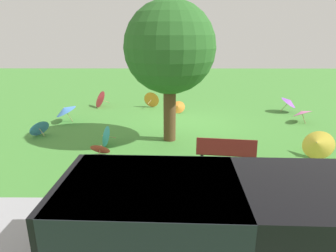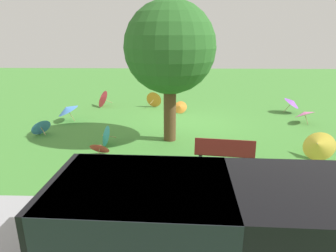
{
  "view_description": "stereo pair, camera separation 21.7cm",
  "coord_description": "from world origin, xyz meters",
  "px_view_note": "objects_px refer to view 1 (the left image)",
  "views": [
    {
      "loc": [
        0.67,
        11.36,
        3.59
      ],
      "look_at": [
        0.73,
        1.98,
        0.6
      ],
      "focal_mm": 31.27,
      "sensor_mm": 36.0,
      "label": 1
    },
    {
      "loc": [
        0.46,
        11.36,
        3.59
      ],
      "look_at": [
        0.73,
        1.98,
        0.6
      ],
      "focal_mm": 31.27,
      "sensor_mm": 36.0,
      "label": 2
    }
  ],
  "objects_px": {
    "shade_tree": "(170,48)",
    "parasol_red_1": "(99,99)",
    "parasol_orange_0": "(178,107)",
    "parasol_yellow_0": "(317,144)",
    "parasol_blue_0": "(65,110)",
    "parasol_orange_2": "(152,99)",
    "parasol_blue_1": "(39,127)",
    "park_bench": "(226,153)",
    "parasol_pink_1": "(302,112)",
    "parasol_teal_2": "(104,136)",
    "parasol_purple_0": "(289,101)",
    "parasol_red_0": "(101,148)",
    "van_dark": "(202,220)"
  },
  "relations": [
    {
      "from": "shade_tree",
      "to": "parasol_red_1",
      "type": "height_order",
      "value": "shade_tree"
    },
    {
      "from": "parasol_orange_0",
      "to": "parasol_yellow_0",
      "type": "distance_m",
      "value": 6.53
    },
    {
      "from": "parasol_blue_0",
      "to": "parasol_orange_2",
      "type": "relative_size",
      "value": 1.29
    },
    {
      "from": "parasol_blue_1",
      "to": "park_bench",
      "type": "bearing_deg",
      "value": 157.31
    },
    {
      "from": "parasol_pink_1",
      "to": "parasol_yellow_0",
      "type": "distance_m",
      "value": 3.75
    },
    {
      "from": "parasol_red_1",
      "to": "parasol_teal_2",
      "type": "xyz_separation_m",
      "value": [
        -1.4,
        5.33,
        -0.08
      ]
    },
    {
      "from": "parasol_blue_1",
      "to": "parasol_purple_0",
      "type": "distance_m",
      "value": 10.94
    },
    {
      "from": "parasol_blue_1",
      "to": "parasol_orange_2",
      "type": "distance_m",
      "value": 5.88
    },
    {
      "from": "parasol_red_1",
      "to": "parasol_orange_0",
      "type": "height_order",
      "value": "parasol_red_1"
    },
    {
      "from": "parasol_blue_0",
      "to": "parasol_blue_1",
      "type": "bearing_deg",
      "value": 77.23
    },
    {
      "from": "parasol_yellow_0",
      "to": "park_bench",
      "type": "bearing_deg",
      "value": 15.3
    },
    {
      "from": "park_bench",
      "to": "shade_tree",
      "type": "xyz_separation_m",
      "value": [
        1.54,
        -2.26,
        2.65
      ]
    },
    {
      "from": "parasol_red_0",
      "to": "parasol_orange_0",
      "type": "height_order",
      "value": "parasol_orange_0"
    },
    {
      "from": "van_dark",
      "to": "parasol_orange_2",
      "type": "height_order",
      "value": "van_dark"
    },
    {
      "from": "parasol_blue_1",
      "to": "parasol_purple_0",
      "type": "xyz_separation_m",
      "value": [
        -10.39,
        -3.42,
        0.19
      ]
    },
    {
      "from": "parasol_blue_0",
      "to": "parasol_orange_0",
      "type": "bearing_deg",
      "value": -161.76
    },
    {
      "from": "parasol_red_0",
      "to": "park_bench",
      "type": "bearing_deg",
      "value": 167.36
    },
    {
      "from": "parasol_purple_0",
      "to": "parasol_yellow_0",
      "type": "relative_size",
      "value": 0.86
    },
    {
      "from": "van_dark",
      "to": "parasol_red_0",
      "type": "bearing_deg",
      "value": -59.91
    },
    {
      "from": "park_bench",
      "to": "parasol_orange_0",
      "type": "height_order",
      "value": "park_bench"
    },
    {
      "from": "shade_tree",
      "to": "parasol_orange_2",
      "type": "relative_size",
      "value": 5.56
    },
    {
      "from": "parasol_red_1",
      "to": "parasol_red_0",
      "type": "bearing_deg",
      "value": 103.35
    },
    {
      "from": "van_dark",
      "to": "park_bench",
      "type": "distance_m",
      "value": 3.82
    },
    {
      "from": "shade_tree",
      "to": "parasol_orange_0",
      "type": "bearing_deg",
      "value": -96.14
    },
    {
      "from": "parasol_blue_0",
      "to": "parasol_orange_2",
      "type": "bearing_deg",
      "value": -142.04
    },
    {
      "from": "shade_tree",
      "to": "parasol_red_1",
      "type": "bearing_deg",
      "value": -53.03
    },
    {
      "from": "parasol_purple_0",
      "to": "parasol_teal_2",
      "type": "bearing_deg",
      "value": 29.43
    },
    {
      "from": "shade_tree",
      "to": "van_dark",
      "type": "bearing_deg",
      "value": 94.76
    },
    {
      "from": "van_dark",
      "to": "parasol_blue_0",
      "type": "distance_m",
      "value": 9.37
    },
    {
      "from": "parasol_pink_1",
      "to": "parasol_teal_2",
      "type": "bearing_deg",
      "value": 19.64
    },
    {
      "from": "parasol_teal_2",
      "to": "parasol_yellow_0",
      "type": "relative_size",
      "value": 0.66
    },
    {
      "from": "parasol_pink_1",
      "to": "parasol_purple_0",
      "type": "bearing_deg",
      "value": -94.11
    },
    {
      "from": "parasol_red_0",
      "to": "parasol_blue_1",
      "type": "relative_size",
      "value": 0.78
    },
    {
      "from": "parasol_red_0",
      "to": "parasol_teal_2",
      "type": "xyz_separation_m",
      "value": [
        0.06,
        -0.84,
        0.07
      ]
    },
    {
      "from": "parasol_red_1",
      "to": "parasol_teal_2",
      "type": "bearing_deg",
      "value": 104.76
    },
    {
      "from": "park_bench",
      "to": "parasol_red_0",
      "type": "height_order",
      "value": "park_bench"
    },
    {
      "from": "parasol_red_1",
      "to": "parasol_purple_0",
      "type": "relative_size",
      "value": 1.03
    },
    {
      "from": "park_bench",
      "to": "parasol_red_0",
      "type": "bearing_deg",
      "value": -12.64
    },
    {
      "from": "parasol_blue_1",
      "to": "parasol_orange_2",
      "type": "bearing_deg",
      "value": -131.03
    },
    {
      "from": "parasol_teal_2",
      "to": "parasol_yellow_0",
      "type": "xyz_separation_m",
      "value": [
        -6.59,
        0.86,
        0.08
      ]
    },
    {
      "from": "parasol_orange_0",
      "to": "parasol_teal_2",
      "type": "height_order",
      "value": "parasol_teal_2"
    },
    {
      "from": "parasol_teal_2",
      "to": "parasol_pink_1",
      "type": "xyz_separation_m",
      "value": [
        -7.67,
        -2.74,
        0.08
      ]
    },
    {
      "from": "parasol_orange_0",
      "to": "parasol_purple_0",
      "type": "xyz_separation_m",
      "value": [
        -5.24,
        -0.12,
        0.24
      ]
    },
    {
      "from": "parasol_pink_1",
      "to": "parasol_yellow_0",
      "type": "xyz_separation_m",
      "value": [
        1.08,
        3.6,
        -0.0
      ]
    },
    {
      "from": "van_dark",
      "to": "parasol_pink_1",
      "type": "xyz_separation_m",
      "value": [
        -5.02,
        -8.04,
        -0.48
      ]
    },
    {
      "from": "parasol_pink_1",
      "to": "parasol_orange_0",
      "type": "bearing_deg",
      "value": -16.71
    },
    {
      "from": "parasol_yellow_0",
      "to": "parasol_teal_2",
      "type": "bearing_deg",
      "value": -7.44
    },
    {
      "from": "parasol_yellow_0",
      "to": "parasol_orange_0",
      "type": "bearing_deg",
      "value": -51.79
    },
    {
      "from": "shade_tree",
      "to": "parasol_teal_2",
      "type": "relative_size",
      "value": 6.08
    },
    {
      "from": "van_dark",
      "to": "parasol_blue_1",
      "type": "distance_m",
      "value": 8.2
    }
  ]
}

